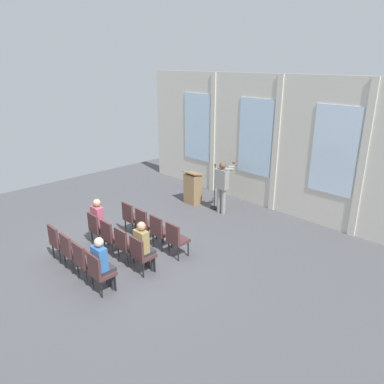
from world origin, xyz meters
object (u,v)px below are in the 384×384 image
Objects in this scene: chair_r1_c2 at (125,244)px; chair_r2_c1 at (71,249)px; chair_r0_c1 at (145,223)px; chair_r0_c2 at (160,230)px; chair_r2_c0 at (58,240)px; chair_r2_c3 at (99,271)px; speaker at (222,184)px; chair_r1_c1 at (111,235)px; audience_r2_c3 at (102,262)px; audience_r1_c0 at (100,220)px; chair_r0_c0 at (131,216)px; audience_r1_c3 at (143,244)px; chair_r1_c0 at (97,227)px; chair_r2_c2 at (84,260)px; chair_r1_c3 at (141,253)px; mic_stand at (214,199)px; chair_r0_c3 at (176,238)px; lectern at (193,188)px.

chair_r1_c2 is 1.26m from chair_r2_c1.
chair_r0_c1 and chair_r0_c2 have the same top height.
chair_r0_c1 is at bearing 73.54° from chair_r2_c0.
chair_r2_c0 is 1.92m from chair_r2_c3.
chair_r2_c3 is at bearing -59.42° from chair_r1_c2.
chair_r1_c1 is (-0.17, -4.07, -0.47)m from speaker.
chair_r2_c1 is 1.30m from audience_r2_c3.
audience_r1_c0 is 1.34m from chair_r2_c1.
speaker is 3.13m from chair_r0_c0.
audience_r1_c3 reaches higher than chair_r0_c1.
chair_r0_c1 is 2.26m from chair_r2_c0.
chair_r0_c2 and chair_r1_c0 have the same top height.
chair_r2_c2 is at bearing -59.42° from chair_r1_c1.
chair_r0_c1 is at bearing 139.76° from chair_r1_c3.
mic_stand reaches higher than chair_r0_c2.
chair_r0_c0 and chair_r1_c0 have the same top height.
chair_r0_c3 is at bearing 59.42° from chair_r2_c1.
lectern reaches higher than chair_r1_c1.
chair_r1_c0 is at bearing -101.33° from speaker.
chair_r2_c1 is (0.00, -1.08, 0.00)m from chair_r1_c1.
chair_r0_c1 is 1.00× the size of chair_r2_c1.
chair_r0_c3 is at bearing -69.63° from speaker.
chair_r1_c1 is at bearing 59.42° from chair_r2_c0.
chair_r1_c2 is 1.00× the size of chair_r2_c2.
mic_stand is 5.49m from chair_r2_c3.
chair_r2_c0 is (-0.00, -1.17, -0.20)m from audience_r1_c0.
chair_r2_c0 is 0.64m from chair_r2_c1.
chair_r0_c2 is 1.00× the size of chair_r2_c3.
speaker reaches higher than chair_r0_c1.
chair_r2_c1 is (-0.64, -2.17, 0.00)m from chair_r0_c2.
chair_r2_c3 is (2.39, -5.09, -0.02)m from lectern.
chair_r2_c3 is at bearing -29.43° from chair_r1_c0.
audience_r2_c3 is (1.92, 0.08, 0.18)m from chair_r2_c0.
audience_r1_c3 is at bearing 61.23° from chair_r2_c2.
chair_r2_c2 is at bearing -40.24° from chair_r1_c0.
speaker is 1.33× the size of audience_r2_c3.
speaker reaches higher than chair_r1_c1.
chair_r0_c1 is (0.25, -3.10, 0.20)m from mic_stand.
speaker is 1.83× the size of chair_r2_c2.
chair_r1_c2 is (-0.64, -1.08, 0.00)m from chair_r0_c3.
lectern is at bearing 129.28° from chair_r0_c3.
lectern is 3.13m from chair_r0_c1.
chair_r2_c1 is at bearing -73.54° from chair_r0_c0.
speaker is 0.80m from mic_stand.
audience_r1_c0 reaches higher than chair_r0_c3.
chair_r2_c0 is 1.28m from chair_r2_c2.
chair_r2_c2 is (-0.64, -1.17, -0.19)m from audience_r1_c3.
chair_r2_c0 is at bearing -131.55° from chair_r0_c3.
audience_r1_c0 is 1.93m from chair_r1_c3.
chair_r2_c0 is at bearing -84.73° from lectern.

